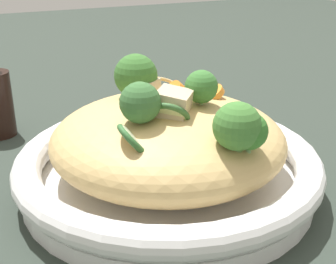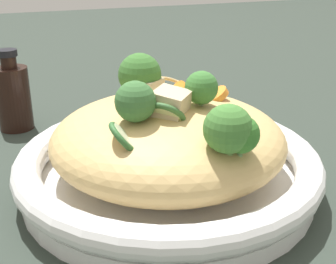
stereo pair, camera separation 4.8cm
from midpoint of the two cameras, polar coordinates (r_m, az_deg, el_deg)
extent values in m
plane|color=#2B352D|center=(0.51, 2.72, -6.96)|extent=(3.00, 3.00, 0.00)
cylinder|color=white|center=(0.51, 2.74, -6.09)|extent=(0.31, 0.31, 0.02)
torus|color=white|center=(0.50, 2.79, -3.64)|extent=(0.33, 0.33, 0.03)
ellipsoid|color=tan|center=(0.49, 2.84, -0.95)|extent=(0.25, 0.25, 0.08)
torus|color=#D9B472|center=(0.51, 3.23, 5.15)|extent=(0.07, 0.07, 0.03)
torus|color=tan|center=(0.47, -3.99, 0.29)|extent=(0.08, 0.08, 0.02)
torus|color=tan|center=(0.49, -0.71, 2.98)|extent=(0.06, 0.06, 0.01)
cone|color=#8DAF73|center=(0.41, 12.24, -2.99)|extent=(0.02, 0.02, 0.02)
sphere|color=#36752A|center=(0.40, 12.48, -0.34)|extent=(0.05, 0.05, 0.03)
cone|color=#9BB66B|center=(0.41, 10.76, -2.69)|extent=(0.03, 0.02, 0.02)
sphere|color=#437C35|center=(0.40, 11.00, 0.32)|extent=(0.05, 0.05, 0.04)
cone|color=#91B76E|center=(0.51, -0.79, 4.50)|extent=(0.02, 0.02, 0.02)
sphere|color=#3A702F|center=(0.50, -0.81, 7.14)|extent=(0.05, 0.05, 0.05)
cone|color=#99B877|center=(0.43, -0.87, 1.08)|extent=(0.02, 0.02, 0.02)
sphere|color=#3B6C37|center=(0.43, -0.89, 3.78)|extent=(0.05, 0.05, 0.04)
cone|color=#96AE76|center=(0.47, 7.07, 2.97)|extent=(0.01, 0.01, 0.02)
sphere|color=#3C7634|center=(0.47, 7.20, 5.48)|extent=(0.03, 0.03, 0.03)
cylinder|color=orange|center=(0.56, 5.16, 5.40)|extent=(0.03, 0.03, 0.01)
cylinder|color=orange|center=(0.52, 4.11, 5.24)|extent=(0.02, 0.02, 0.02)
cylinder|color=orange|center=(0.51, 8.68, 4.45)|extent=(0.04, 0.04, 0.02)
cylinder|color=beige|center=(0.44, 2.94, 2.16)|extent=(0.04, 0.04, 0.03)
torus|color=#386431|center=(0.44, 2.94, 2.16)|extent=(0.05, 0.05, 0.03)
cylinder|color=beige|center=(0.41, -2.23, -0.82)|extent=(0.03, 0.03, 0.03)
torus|color=#326631|center=(0.41, -2.23, -0.82)|extent=(0.03, 0.04, 0.03)
cube|color=#CFB48D|center=(0.45, 3.36, 3.22)|extent=(0.05, 0.05, 0.03)
cube|color=#C6B293|center=(0.50, 0.28, 5.16)|extent=(0.04, 0.04, 0.03)
cylinder|color=black|center=(0.68, -16.92, 3.99)|extent=(0.05, 0.05, 0.09)
cylinder|color=black|center=(0.67, -17.44, 8.36)|extent=(0.02, 0.02, 0.02)
cylinder|color=black|center=(0.67, -17.56, 9.42)|extent=(0.03, 0.03, 0.01)
camera|label=1|loc=(0.02, -87.14, 1.19)|focal=48.62mm
camera|label=2|loc=(0.02, 92.86, -1.19)|focal=48.62mm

